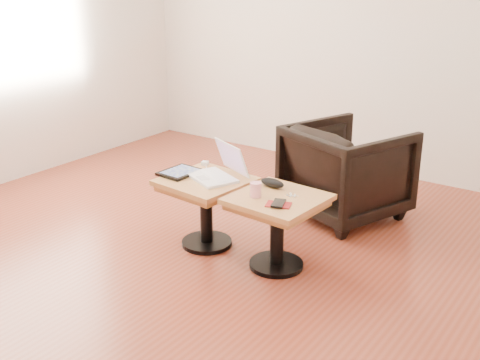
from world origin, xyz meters
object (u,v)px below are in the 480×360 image
Objects in this scene: laptop at (218,171)px; striped_cup at (256,190)px; side_table_left at (206,196)px; armchair at (347,171)px; side_table_right at (277,215)px.

laptop is 4.76× the size of striped_cup.
striped_cup is at bearing -3.52° from side_table_left.
armchair is at bearing 86.35° from laptop.
laptop is (0.05, 0.07, 0.16)m from side_table_left.
laptop is 0.55× the size of armchair.
side_table_left is at bearing 170.94° from striped_cup.
laptop reaches higher than striped_cup.
armchair is (0.53, 0.98, -0.00)m from side_table_left.
side_table_left is 0.74× the size of armchair.
striped_cup is (-0.11, -0.07, 0.16)m from side_table_right.
armchair is (0.09, 1.05, -0.16)m from striped_cup.
side_table_left is 1.11m from armchair.
side_table_right is at bearing 34.46° from striped_cup.
armchair is (-0.01, 0.97, -0.00)m from side_table_right.
side_table_right is 0.21m from striped_cup.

